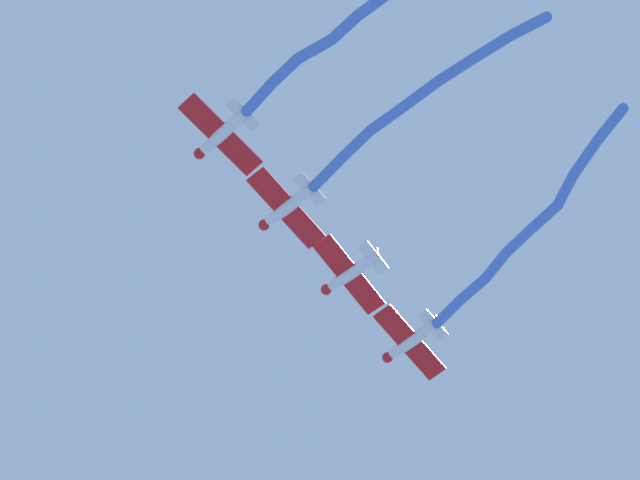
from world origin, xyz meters
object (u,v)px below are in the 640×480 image
Objects in this scene: airplane_left_wing at (350,274)px; airplane_slot at (221,134)px; airplane_right_wing at (287,207)px; airplane_lead at (410,341)px.

airplane_left_wing and airplane_slot have the same top height.
airplane_slot is at bearing 89.59° from airplane_right_wing.
airplane_lead is 1.00× the size of airplane_slot.
airplane_slot is at bearing 88.84° from airplane_lead.
airplane_left_wing is at bearing -90.41° from airplane_right_wing.
airplane_left_wing reaches higher than airplane_lead.
airplane_left_wing is 6.15m from airplane_right_wing.
airplane_lead is 12.30m from airplane_right_wing.
airplane_lead is at bearing -93.50° from airplane_left_wing.
airplane_slot reaches higher than airplane_right_wing.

